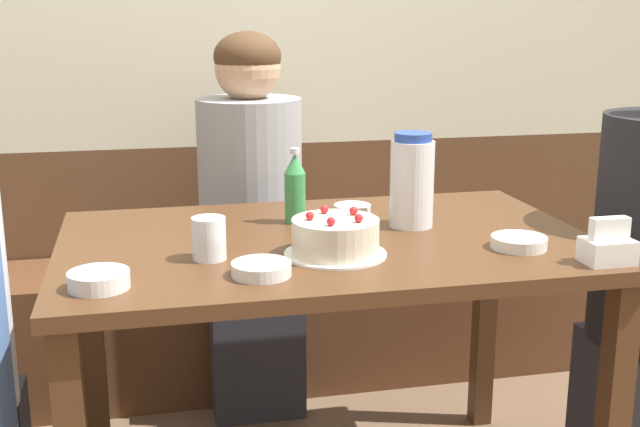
{
  "coord_description": "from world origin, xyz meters",
  "views": [
    {
      "loc": [
        -0.44,
        -1.87,
        1.31
      ],
      "look_at": [
        -0.01,
        0.05,
        0.82
      ],
      "focal_mm": 45.0,
      "sensor_mm": 36.0,
      "label": 1
    }
  ],
  "objects": [
    {
      "name": "back_wall",
      "position": [
        0.0,
        1.05,
        1.25
      ],
      "size": [
        4.8,
        0.04,
        2.5
      ],
      "color": "brown",
      "rests_on": "ground_plane"
    },
    {
      "name": "bench_seat",
      "position": [
        0.0,
        0.83,
        0.23
      ],
      "size": [
        2.37,
        0.38,
        0.46
      ],
      "color": "#56331E",
      "rests_on": "ground_plane"
    },
    {
      "name": "dining_table",
      "position": [
        0.0,
        0.0,
        0.67
      ],
      "size": [
        1.31,
        0.83,
        0.77
      ],
      "color": "#4C2D19",
      "rests_on": "ground_plane"
    },
    {
      "name": "birthday_cake",
      "position": [
        -0.01,
        -0.15,
        0.81
      ],
      "size": [
        0.24,
        0.24,
        0.11
      ],
      "color": "white",
      "rests_on": "dining_table"
    },
    {
      "name": "water_pitcher",
      "position": [
        0.24,
        0.06,
        0.89
      ],
      "size": [
        0.11,
        0.11,
        0.25
      ],
      "color": "white",
      "rests_on": "dining_table"
    },
    {
      "name": "soju_bottle",
      "position": [
        -0.05,
        0.16,
        0.86
      ],
      "size": [
        0.06,
        0.06,
        0.2
      ],
      "color": "#388E4C",
      "rests_on": "dining_table"
    },
    {
      "name": "napkin_holder",
      "position": [
        0.57,
        -0.34,
        0.81
      ],
      "size": [
        0.11,
        0.08,
        0.11
      ],
      "color": "white",
      "rests_on": "dining_table"
    },
    {
      "name": "bowl_soup_white",
      "position": [
        0.43,
        -0.19,
        0.78
      ],
      "size": [
        0.13,
        0.13,
        0.03
      ],
      "color": "white",
      "rests_on": "dining_table"
    },
    {
      "name": "bowl_rice_small",
      "position": [
        0.12,
        0.19,
        0.79
      ],
      "size": [
        0.1,
        0.1,
        0.03
      ],
      "color": "white",
      "rests_on": "dining_table"
    },
    {
      "name": "bowl_side_dish",
      "position": [
        -0.2,
        -0.26,
        0.78
      ],
      "size": [
        0.13,
        0.13,
        0.03
      ],
      "color": "white",
      "rests_on": "dining_table"
    },
    {
      "name": "bowl_sauce_shallow",
      "position": [
        -0.54,
        -0.27,
        0.79
      ],
      "size": [
        0.13,
        0.13,
        0.04
      ],
      "color": "white",
      "rests_on": "dining_table"
    },
    {
      "name": "glass_water_tall",
      "position": [
        -0.3,
        -0.12,
        0.82
      ],
      "size": [
        0.08,
        0.08,
        0.1
      ],
      "color": "silver",
      "rests_on": "dining_table"
    },
    {
      "name": "person_grey_tee",
      "position": [
        -0.1,
        0.67,
        0.62
      ],
      "size": [
        0.34,
        0.34,
        1.26
      ],
      "rotation": [
        0.0,
        0.0,
        -1.57
      ],
      "color": "#33333D",
      "rests_on": "ground_plane"
    }
  ]
}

